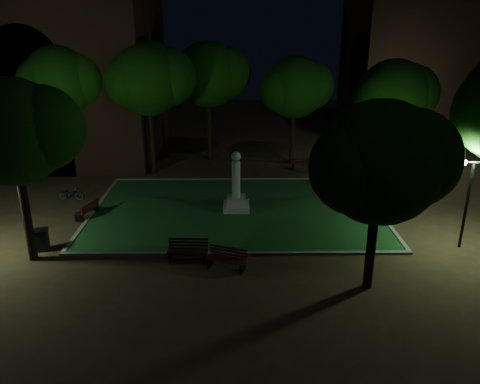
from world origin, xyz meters
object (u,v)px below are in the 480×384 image
at_px(bench_right_side, 417,190).
at_px(bicycle, 71,194).
at_px(bench_far_side, 304,165).
at_px(bench_near_left, 188,251).
at_px(monument, 236,194).
at_px(trash_bin, 42,240).
at_px(bench_left_side, 88,210).
at_px(bench_near_right, 227,259).

height_order(bench_right_side, bicycle, bench_right_side).
bearing_deg(bench_far_side, bench_near_left, 80.53).
bearing_deg(monument, trash_bin, -152.19).
distance_m(bench_far_side, bicycle, 15.03).
bearing_deg(bicycle, bench_far_side, -65.67).
xyz_separation_m(monument, bench_right_side, (10.49, 2.00, -0.53)).
relative_size(bench_left_side, trash_bin, 1.62).
xyz_separation_m(bench_right_side, bench_far_side, (-5.88, 5.09, 0.01)).
bearing_deg(bench_right_side, bench_near_right, 128.86).
distance_m(bench_near_right, trash_bin, 8.41).
bearing_deg(bench_near_left, bench_left_side, 142.55).
distance_m(monument, bench_left_side, 7.78).
distance_m(bench_near_left, bicycle, 10.29).
bearing_deg(bench_left_side, monument, 113.97).
bearing_deg(bench_left_side, bench_near_left, 67.93).
xyz_separation_m(monument, bench_far_side, (4.61, 7.09, -0.52)).
distance_m(bench_right_side, trash_bin, 20.20).
bearing_deg(trash_bin, monument, 27.81).
bearing_deg(trash_bin, bench_near_left, -8.67).
bearing_deg(bench_right_side, bench_far_side, 50.62).
relative_size(bench_right_side, bench_far_side, 0.92).
bearing_deg(bench_near_right, bench_right_side, 57.42).
bearing_deg(bicycle, bench_right_side, -85.87).
height_order(bench_far_side, trash_bin, trash_bin).
distance_m(bench_left_side, bicycle, 3.03).
relative_size(bench_near_right, bench_left_side, 1.08).
relative_size(bench_near_right, bench_far_side, 0.96).
bearing_deg(bicycle, trash_bin, -169.67).
distance_m(bench_near_left, bench_near_right, 1.83).
bearing_deg(bench_right_side, bench_left_side, 100.43).
height_order(trash_bin, bicycle, trash_bin).
distance_m(bench_near_left, bench_far_side, 14.29).
height_order(monument, bicycle, monument).
xyz_separation_m(bench_near_right, bicycle, (-9.01, 7.97, -0.03)).
distance_m(bench_near_right, bicycle, 12.02).
xyz_separation_m(bench_right_side, bicycle, (-19.89, -0.34, -0.04)).
bearing_deg(bench_right_side, trash_bin, 110.43).
xyz_separation_m(bench_near_left, bicycle, (-7.34, 7.21, -0.05)).
xyz_separation_m(bench_near_left, bench_right_side, (12.55, 7.55, -0.01)).
bearing_deg(bench_left_side, bench_far_side, 140.48).
relative_size(bench_near_right, trash_bin, 1.75).
distance_m(monument, bench_near_right, 6.34).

